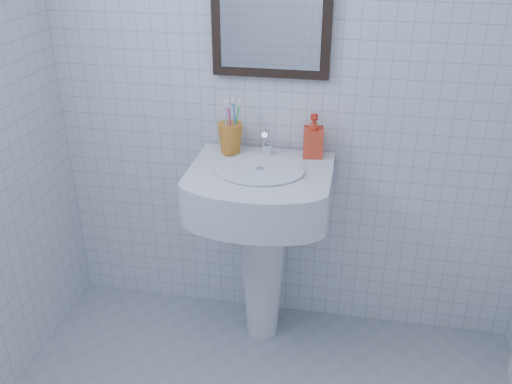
# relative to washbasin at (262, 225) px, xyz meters

# --- Properties ---
(wall_back) EXTENTS (2.20, 0.02, 2.50)m
(wall_back) POSITION_rel_washbasin_xyz_m (0.09, 0.21, 0.63)
(wall_back) COLOR silver
(wall_back) RESTS_ON ground
(washbasin) EXTENTS (0.60, 0.44, 0.92)m
(washbasin) POSITION_rel_washbasin_xyz_m (0.00, 0.00, 0.00)
(washbasin) COLOR white
(washbasin) RESTS_ON ground
(faucet) EXTENTS (0.05, 0.11, 0.12)m
(faucet) POSITION_rel_washbasin_xyz_m (-0.00, 0.11, 0.34)
(faucet) COLOR silver
(faucet) RESTS_ON washbasin
(toothbrush_cup) EXTENTS (0.14, 0.14, 0.13)m
(toothbrush_cup) POSITION_rel_washbasin_xyz_m (-0.16, 0.11, 0.36)
(toothbrush_cup) COLOR #C47520
(toothbrush_cup) RESTS_ON washbasin
(soap_dispenser) EXTENTS (0.09, 0.10, 0.19)m
(soap_dispenser) POSITION_rel_washbasin_xyz_m (0.20, 0.14, 0.39)
(soap_dispenser) COLOR red
(soap_dispenser) RESTS_ON washbasin
(wall_mirror) EXTENTS (0.50, 0.04, 0.62)m
(wall_mirror) POSITION_rel_washbasin_xyz_m (-0.00, 0.19, 0.93)
(wall_mirror) COLOR black
(wall_mirror) RESTS_ON wall_back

